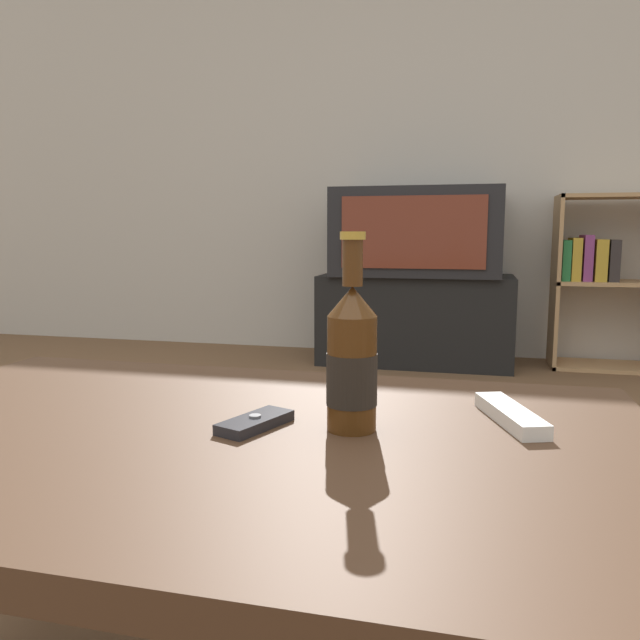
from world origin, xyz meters
TOP-DOWN VIEW (x-y plane):
  - back_wall at (0.00, 3.02)m, footprint 8.00×0.05m
  - coffee_table at (0.00, 0.00)m, footprint 1.13×0.72m
  - tv_stand at (0.01, 2.71)m, footprint 1.04×0.47m
  - television at (0.01, 2.71)m, footprint 0.88×0.55m
  - bookshelf at (0.98, 2.81)m, footprint 0.60×0.30m
  - beer_bottle at (0.17, 0.04)m, footprint 0.07×0.07m
  - cell_phone at (0.04, 0.02)m, footprint 0.08×0.12m
  - remote_control at (0.37, 0.12)m, footprint 0.09×0.17m

SIDE VIEW (x-z plane):
  - tv_stand at x=0.01m, z-range 0.00..0.49m
  - coffee_table at x=0.00m, z-range 0.16..0.63m
  - cell_phone at x=0.04m, z-range 0.46..0.48m
  - remote_control at x=0.37m, z-range 0.46..0.48m
  - bookshelf at x=0.98m, z-range 0.04..0.96m
  - beer_bottle at x=0.17m, z-range 0.43..0.69m
  - television at x=0.01m, z-range 0.49..0.95m
  - back_wall at x=0.00m, z-range 0.00..2.60m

